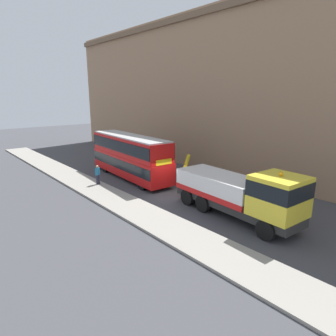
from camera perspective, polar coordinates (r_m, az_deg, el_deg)
ground_plane at (r=23.38m, az=1.19°, el=-5.30°), size 120.00×120.00×0.00m
near_kerb at (r=20.96m, az=-7.49°, el=-7.53°), size 60.00×2.80×0.15m
building_facade at (r=28.35m, az=14.45°, el=14.28°), size 60.00×1.50×16.00m
recovery_tow_truck at (r=19.12m, az=13.82°, el=-4.61°), size 10.22×3.24×3.67m
double_decker_bus at (r=27.97m, az=-7.44°, el=2.56°), size 11.16×3.29×4.06m
pedestrian_onlooker at (r=26.16m, az=-13.54°, el=-1.32°), size 0.43×0.48×1.71m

